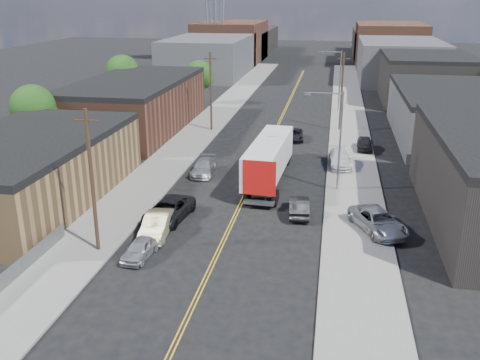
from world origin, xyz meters
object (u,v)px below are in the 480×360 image
at_px(car_right_lot_b, 340,159).
at_px(car_right_oncoming, 299,206).
at_px(car_right_lot_a, 378,221).
at_px(car_ahead_truck, 294,135).
at_px(car_left_a, 140,249).
at_px(semi_truck, 271,155).
at_px(car_right_lot_c, 365,143).
at_px(car_left_d, 204,167).
at_px(car_left_c, 168,210).
at_px(car_left_b, 157,225).

bearing_deg(car_right_lot_b, car_right_oncoming, -109.53).
xyz_separation_m(car_right_lot_a, car_ahead_truck, (-8.22, 25.80, -0.30)).
relative_size(car_left_a, car_right_lot_b, 0.73).
distance_m(semi_truck, car_right_oncoming, 9.28).
bearing_deg(car_right_lot_c, car_right_oncoming, -106.60).
bearing_deg(car_right_oncoming, car_left_d, -46.29).
relative_size(car_left_c, car_ahead_truck, 1.26).
bearing_deg(car_right_lot_b, car_left_c, -135.39).
distance_m(car_left_b, car_right_oncoming, 11.48).
relative_size(car_right_oncoming, car_right_lot_a, 0.78).
bearing_deg(car_right_oncoming, car_left_b, 24.36).
bearing_deg(car_right_lot_c, car_left_c, -124.98).
height_order(car_left_c, car_left_d, car_left_c).
distance_m(car_left_c, car_right_lot_b, 20.78).
height_order(car_left_c, car_right_lot_b, car_right_lot_b).
bearing_deg(car_left_d, car_right_oncoming, -44.22).
relative_size(car_left_a, car_right_lot_c, 0.91).
distance_m(car_left_a, car_left_c, 6.42).
xyz_separation_m(car_left_a, car_right_lot_b, (13.20, 22.47, 0.26)).
bearing_deg(car_left_c, car_right_lot_a, 8.29).
xyz_separation_m(car_left_c, car_right_lot_b, (13.20, 16.05, 0.10)).
relative_size(car_left_a, car_left_d, 0.77).
height_order(car_right_oncoming, car_ahead_truck, car_right_oncoming).
bearing_deg(car_left_b, car_right_lot_b, 50.23).
bearing_deg(semi_truck, car_right_lot_b, 38.99).
bearing_deg(car_left_c, car_right_oncoming, 22.53).
bearing_deg(car_right_lot_b, car_left_a, -126.39).
relative_size(car_left_a, car_right_oncoming, 0.86).
xyz_separation_m(car_left_b, car_ahead_truck, (7.78, 29.03, -0.17)).
bearing_deg(car_left_a, car_left_c, 95.61).
bearing_deg(car_left_b, car_ahead_truck, 70.17).
distance_m(car_left_c, car_right_lot_c, 27.81).
height_order(car_left_a, car_ahead_truck, car_left_a).
relative_size(semi_truck, car_ahead_truck, 3.47).
bearing_deg(car_right_lot_b, semi_truck, -149.97).
relative_size(car_right_lot_b, car_ahead_truck, 1.12).
xyz_separation_m(car_left_d, car_right_oncoming, (10.00, -8.76, 0.01)).
bearing_deg(car_right_lot_c, car_right_lot_b, -112.54).
bearing_deg(car_left_c, car_left_a, -83.15).
xyz_separation_m(car_left_d, car_right_lot_a, (16.00, -11.16, 0.22)).
bearing_deg(semi_truck, car_left_a, -107.62).
distance_m(car_left_a, car_ahead_truck, 33.53).
bearing_deg(car_right_oncoming, car_right_lot_a, 153.08).
height_order(car_left_a, car_right_lot_c, car_right_lot_c).
relative_size(car_right_lot_c, car_ahead_truck, 0.90).
xyz_separation_m(car_left_b, car_left_d, (0.00, 14.40, -0.10)).
height_order(car_right_lot_a, car_right_lot_c, car_right_lot_a).
distance_m(car_left_b, car_right_lot_b, 23.04).
bearing_deg(car_right_lot_c, car_left_a, -118.61).
bearing_deg(car_right_oncoming, car_right_lot_b, -108.66).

